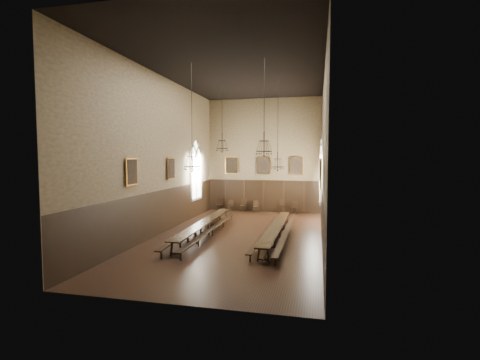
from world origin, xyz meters
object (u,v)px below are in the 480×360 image
(chair_6, at_px, (294,210))
(chair_0, at_px, (219,207))
(chair_3, at_px, (256,209))
(chandelier_front_left, at_px, (192,159))
(chair_1, at_px, (231,208))
(bench_right_inner, at_px, (266,233))
(table_left, at_px, (205,228))
(bench_left_outer, at_px, (194,229))
(chair_5, at_px, (281,209))
(chandelier_front_right, at_px, (264,144))
(bench_right_outer, at_px, (286,234))
(chandelier_back_right, at_px, (278,160))
(table_right, at_px, (276,233))
(chair_2, at_px, (243,208))
(bench_left_inner, at_px, (212,231))
(chandelier_back_left, at_px, (222,144))

(chair_6, bearing_deg, chair_0, -176.10)
(chair_3, distance_m, chandelier_front_left, 11.38)
(chair_1, bearing_deg, bench_right_inner, -81.78)
(table_left, bearing_deg, chair_0, 100.50)
(table_left, relative_size, bench_left_outer, 0.92)
(chair_1, xyz_separation_m, chair_5, (4.07, 0.00, 0.03))
(chandelier_front_left, bearing_deg, chair_0, 98.90)
(chair_0, xyz_separation_m, chandelier_front_left, (1.66, -10.58, 3.98))
(table_left, bearing_deg, chandelier_front_right, -31.04)
(bench_right_outer, height_order, chandelier_back_right, chandelier_back_right)
(chandelier_front_left, distance_m, chandelier_front_right, 3.69)
(bench_left_outer, relative_size, bench_right_outer, 1.03)
(chair_6, height_order, chandelier_front_left, chandelier_front_left)
(bench_left_outer, distance_m, chair_5, 9.48)
(chandelier_front_right, bearing_deg, chair_6, 85.84)
(table_right, relative_size, chandelier_front_right, 2.06)
(chair_5, xyz_separation_m, chandelier_front_left, (-3.38, -10.59, 3.98))
(table_right, distance_m, chair_1, 9.85)
(chair_0, distance_m, chair_6, 6.05)
(bench_left_outer, distance_m, chair_1, 8.57)
(table_right, xyz_separation_m, chair_3, (-2.60, 8.65, -0.08))
(chandelier_front_left, bearing_deg, chair_2, 88.33)
(table_right, distance_m, chandelier_back_right, 4.71)
(chair_1, distance_m, chandelier_front_right, 12.43)
(table_left, height_order, chair_2, chair_2)
(bench_left_outer, bearing_deg, chandelier_front_right, -25.93)
(bench_right_inner, relative_size, chair_6, 10.05)
(bench_left_inner, bearing_deg, chair_6, 65.40)
(chandelier_back_right, bearing_deg, bench_left_outer, -149.40)
(chandelier_back_right, height_order, chandelier_front_right, same)
(bench_left_outer, xyz_separation_m, chandelier_front_right, (4.29, -2.08, 4.69))
(bench_right_inner, relative_size, chair_1, 10.51)
(bench_right_inner, distance_m, chair_1, 9.50)
(bench_left_outer, xyz_separation_m, chair_0, (-0.99, 8.57, 0.01))
(bench_left_inner, distance_m, chair_0, 8.92)
(chandelier_back_left, xyz_separation_m, chandelier_back_right, (3.51, -0.12, -1.02))
(bench_left_outer, distance_m, chair_3, 8.79)
(bench_left_inner, distance_m, chandelier_front_right, 6.01)
(table_right, height_order, chair_5, chair_5)
(table_left, relative_size, chair_1, 10.71)
(bench_right_inner, relative_size, chandelier_back_left, 2.25)
(bench_right_inner, xyz_separation_m, chair_0, (-5.09, 8.56, 0.04))
(bench_left_outer, xyz_separation_m, bench_right_inner, (4.10, 0.01, -0.03))
(bench_left_inner, xyz_separation_m, chair_3, (0.94, 8.65, -0.01))
(bench_right_inner, bearing_deg, chandelier_back_left, 139.79)
(table_left, height_order, chandelier_back_left, chandelier_back_left)
(chandelier_back_right, xyz_separation_m, chandelier_front_left, (-3.74, -4.61, 0.08))
(bench_left_inner, bearing_deg, chandelier_front_left, -102.97)
(chair_3, distance_m, chandelier_front_right, 11.85)
(table_left, bearing_deg, chandelier_front_left, -87.44)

